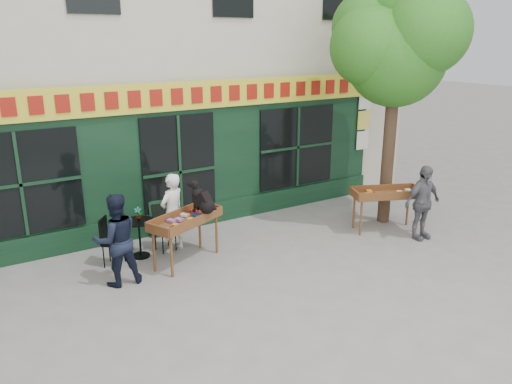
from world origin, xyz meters
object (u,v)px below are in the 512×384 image
(book_cart_right, at_px, (386,195))
(man_right, at_px, (422,203))
(man_left, at_px, (116,240))
(woman, at_px, (172,213))
(dog, at_px, (203,196))
(bistro_table, at_px, (139,231))
(book_cart_center, at_px, (186,222))

(book_cart_right, bearing_deg, man_right, -45.78)
(man_left, bearing_deg, man_right, 169.05)
(book_cart_right, bearing_deg, woman, -175.47)
(dog, xyz_separation_m, woman, (-0.35, 0.70, -0.48))
(book_cart_right, bearing_deg, bistro_table, -173.73)
(woman, distance_m, bistro_table, 0.74)
(dog, distance_m, man_left, 1.81)
(woman, height_order, bistro_table, woman)
(bistro_table, bearing_deg, book_cart_center, -45.44)
(dog, relative_size, bistro_table, 0.79)
(woman, relative_size, man_left, 0.98)
(man_right, bearing_deg, man_left, 170.09)
(dog, bearing_deg, man_right, -42.77)
(book_cart_center, distance_m, man_left, 1.40)
(man_right, distance_m, bistro_table, 5.93)
(book_cart_right, distance_m, man_right, 0.81)
(woman, bearing_deg, man_left, 7.30)
(book_cart_right, xyz_separation_m, man_right, (0.30, -0.75, -0.01))
(dog, xyz_separation_m, bistro_table, (-1.04, 0.75, -0.75))
(bistro_table, bearing_deg, book_cart_right, -16.16)
(man_right, height_order, man_left, man_left)
(book_cart_center, bearing_deg, dog, -32.24)
(man_left, bearing_deg, book_cart_right, 175.54)
(dog, relative_size, book_cart_right, 0.37)
(book_cart_right, relative_size, man_right, 1.00)
(bistro_table, bearing_deg, woman, -4.22)
(book_cart_right, xyz_separation_m, bistro_table, (-5.18, 1.50, -0.28))
(woman, xyz_separation_m, book_cart_right, (4.49, -1.45, 0.01))
(dog, xyz_separation_m, man_right, (4.44, -1.50, -0.48))
(book_cart_center, distance_m, man_right, 5.04)
(book_cart_right, distance_m, bistro_table, 5.40)
(dog, height_order, bistro_table, dog)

